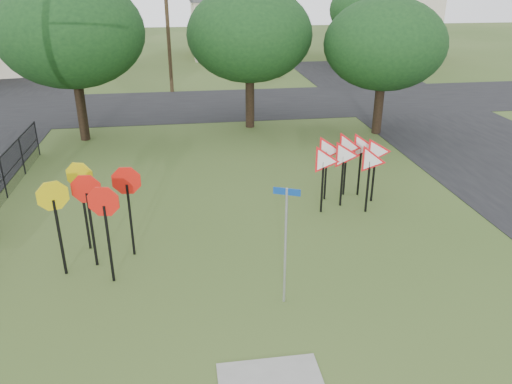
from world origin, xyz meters
TOP-DOWN VIEW (x-y plane):
  - ground at (0.00, 0.00)m, footprint 140.00×140.00m
  - street_right at (12.00, 10.00)m, footprint 8.00×50.00m
  - street_far at (0.00, 20.00)m, footprint 60.00×8.00m
  - curb_pad at (0.00, -2.40)m, footprint 2.00×1.20m
  - street_name_sign at (0.76, 0.08)m, footprint 0.56×0.26m
  - stop_sign_cluster at (-3.80, 2.46)m, footprint 2.48×2.02m
  - yield_sign_cluster at (3.99, 5.30)m, footprint 2.91×2.10m
  - far_pole_a at (-2.00, 24.00)m, footprint 1.40×0.24m
  - far_pole_b at (6.00, 28.00)m, footprint 1.40×0.24m
  - far_pole_c at (-10.00, 30.00)m, footprint 1.40×0.24m
  - house_left at (-14.00, 34.00)m, footprint 10.58×8.88m
  - house_mid at (4.00, 40.00)m, footprint 8.40×8.40m
  - house_right at (18.00, 36.00)m, footprint 8.30×8.30m
  - tree_near_left at (-6.00, 14.00)m, footprint 6.40×6.40m
  - tree_near_mid at (2.00, 15.00)m, footprint 6.00×6.00m
  - tree_near_right at (8.00, 13.00)m, footprint 5.60×5.60m
  - tree_far_right at (14.00, 32.00)m, footprint 6.00×6.00m

SIDE VIEW (x-z plane):
  - ground at x=0.00m, z-range 0.00..0.00m
  - street_right at x=12.00m, z-range 0.00..0.02m
  - street_far at x=0.00m, z-range 0.00..0.02m
  - curb_pad at x=0.00m, z-range 0.00..0.02m
  - street_name_sign at x=0.76m, z-range 0.22..3.15m
  - yield_sign_cluster at x=3.99m, z-range 0.55..2.85m
  - stop_sign_cluster at x=-3.80m, z-range 0.62..3.24m
  - house_mid at x=4.00m, z-range 0.05..6.25m
  - house_left at x=-14.00m, z-range 0.05..7.25m
  - house_right at x=18.00m, z-range 0.05..7.25m
  - tree_near_right at x=8.00m, z-range 1.06..7.39m
  - far_pole_b at x=6.00m, z-range 0.10..8.60m
  - tree_near_mid at x=2.00m, z-range 1.14..7.94m
  - tree_far_right at x=14.00m, z-range 1.14..7.94m
  - far_pole_a at x=-2.00m, z-range 0.10..9.10m
  - far_pole_c at x=-10.00m, z-range 0.10..9.10m
  - tree_near_left at x=-6.00m, z-range 1.22..8.49m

